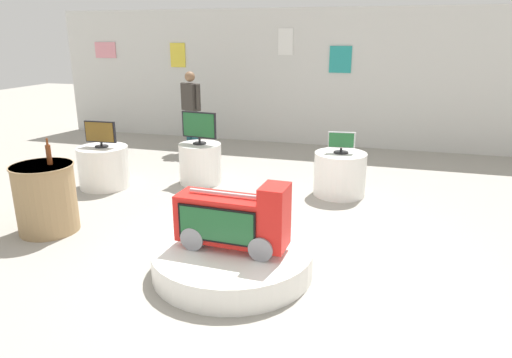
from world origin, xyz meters
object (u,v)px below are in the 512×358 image
(novelty_firetruck_tv, at_px, (234,222))
(tv_on_center_rear, at_px, (199,126))
(shopper_browsing_near_truck, at_px, (191,106))
(display_pedestal_right_rear, at_px, (104,167))
(side_table_round, at_px, (46,198))
(tv_on_left_rear, at_px, (341,142))
(display_pedestal_center_rear, at_px, (200,163))
(display_pedestal_left_rear, at_px, (340,174))
(bottle_on_side_table, at_px, (49,154))
(tv_on_right_rear, at_px, (100,133))
(main_display_pedestal, at_px, (233,260))

(novelty_firetruck_tv, distance_m, tv_on_center_rear, 3.04)
(novelty_firetruck_tv, bearing_deg, shopper_browsing_near_truck, 118.20)
(display_pedestal_right_rear, relative_size, side_table_round, 0.93)
(tv_on_left_rear, relative_size, display_pedestal_center_rear, 0.58)
(tv_on_left_rear, height_order, tv_on_center_rear, tv_on_center_rear)
(tv_on_center_rear, height_order, display_pedestal_right_rear, tv_on_center_rear)
(display_pedestal_right_rear, relative_size, shopper_browsing_near_truck, 0.48)
(novelty_firetruck_tv, relative_size, display_pedestal_left_rear, 1.47)
(novelty_firetruck_tv, height_order, bottle_on_side_table, bottle_on_side_table)
(display_pedestal_right_rear, distance_m, tv_on_right_rear, 0.53)
(display_pedestal_left_rear, distance_m, shopper_browsing_near_truck, 3.73)
(display_pedestal_left_rear, xyz_separation_m, display_pedestal_center_rear, (-2.20, -0.03, 0.00))
(tv_on_left_rear, height_order, tv_on_right_rear, tv_on_right_rear)
(tv_on_center_rear, relative_size, display_pedestal_right_rear, 0.77)
(tv_on_center_rear, height_order, tv_on_right_rear, tv_on_center_rear)
(tv_on_left_rear, relative_size, shopper_browsing_near_truck, 0.24)
(novelty_firetruck_tv, xyz_separation_m, display_pedestal_left_rear, (0.74, 2.67, -0.23))
(main_display_pedestal, distance_m, display_pedestal_right_rear, 3.47)
(novelty_firetruck_tv, xyz_separation_m, shopper_browsing_near_truck, (-2.43, 4.54, 0.39))
(display_pedestal_center_rear, bearing_deg, display_pedestal_right_rear, -155.75)
(display_pedestal_center_rear, distance_m, side_table_round, 2.51)
(side_table_round, height_order, shopper_browsing_near_truck, shopper_browsing_near_truck)
(main_display_pedestal, distance_m, bottle_on_side_table, 2.55)
(display_pedestal_center_rear, distance_m, display_pedestal_right_rear, 1.49)
(bottle_on_side_table, height_order, shopper_browsing_near_truck, shopper_browsing_near_truck)
(bottle_on_side_table, xyz_separation_m, shopper_browsing_near_truck, (-0.03, 4.13, -0.02))
(tv_on_right_rear, bearing_deg, display_pedestal_center_rear, 24.40)
(novelty_firetruck_tv, bearing_deg, display_pedestal_left_rear, 74.61)
(tv_on_right_rear, xyz_separation_m, shopper_browsing_near_truck, (0.39, 2.50, 0.09))
(tv_on_left_rear, xyz_separation_m, display_pedestal_center_rear, (-2.20, -0.02, -0.48))
(tv_on_center_rear, xyz_separation_m, shopper_browsing_near_truck, (-0.97, 1.89, 0.02))
(display_pedestal_left_rear, relative_size, shopper_browsing_near_truck, 0.47)
(display_pedestal_left_rear, distance_m, bottle_on_side_table, 3.92)
(tv_on_left_rear, distance_m, shopper_browsing_near_truck, 3.68)
(novelty_firetruck_tv, distance_m, shopper_browsing_near_truck, 5.16)
(tv_on_left_rear, distance_m, side_table_round, 3.98)
(tv_on_center_rear, bearing_deg, bottle_on_side_table, -112.79)
(main_display_pedestal, xyz_separation_m, side_table_round, (-2.46, 0.35, 0.29))
(tv_on_right_rear, xyz_separation_m, side_table_round, (0.34, -1.68, -0.43))
(novelty_firetruck_tv, bearing_deg, tv_on_right_rear, 144.27)
(main_display_pedestal, xyz_separation_m, bottle_on_side_table, (-2.38, 0.40, 0.82))
(main_display_pedestal, distance_m, display_pedestal_left_rear, 2.78)
(main_display_pedestal, bearing_deg, display_pedestal_center_rear, 118.68)
(side_table_round, relative_size, bottle_on_side_table, 2.66)
(display_pedestal_right_rear, bearing_deg, shopper_browsing_near_truck, 81.11)
(tv_on_center_rear, bearing_deg, display_pedestal_center_rear, 97.40)
(tv_on_left_rear, distance_m, bottle_on_side_table, 3.87)
(novelty_firetruck_tv, height_order, display_pedestal_left_rear, novelty_firetruck_tv)
(display_pedestal_right_rear, height_order, tv_on_right_rear, tv_on_right_rear)
(main_display_pedestal, distance_m, display_pedestal_center_rear, 3.02)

